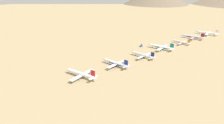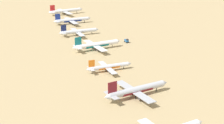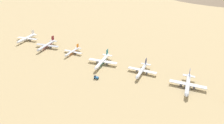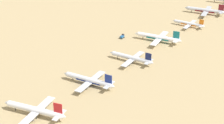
{
  "view_description": "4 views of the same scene",
  "coord_description": "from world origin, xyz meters",
  "px_view_note": "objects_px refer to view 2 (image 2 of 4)",
  "views": [
    {
      "loc": [
        -168.16,
        277.17,
        105.49
      ],
      "look_at": [
        7.79,
        107.84,
        6.49
      ],
      "focal_mm": 31.97,
      "sensor_mm": 36.0,
      "label": 1
    },
    {
      "loc": [
        -84.93,
        -287.14,
        93.54
      ],
      "look_at": [
        1.01,
        -44.28,
        3.03
      ],
      "focal_mm": 57.11,
      "sensor_mm": 36.0,
      "label": 2
    },
    {
      "loc": [
        187.87,
        114.37,
        114.73
      ],
      "look_at": [
        -3.15,
        10.41,
        3.78
      ],
      "focal_mm": 30.98,
      "sensor_mm": 36.0,
      "label": 3
    },
    {
      "loc": [
        -155.62,
        306.83,
        145.69
      ],
      "look_at": [
        9.81,
        65.78,
        3.08
      ],
      "focal_mm": 62.53,
      "sensor_mm": 36.0,
      "label": 4
    }
  ],
  "objects_px": {
    "parked_jet_2": "(109,67)",
    "parked_jet_5": "(72,20)",
    "parked_jet_3": "(97,45)",
    "parked_jet_1": "(136,90)",
    "service_truck": "(127,40)",
    "parked_jet_6": "(65,11)",
    "parked_jet_4": "(79,31)"
  },
  "relations": [
    {
      "from": "parked_jet_3",
      "to": "service_truck",
      "type": "distance_m",
      "value": 35.3
    },
    {
      "from": "parked_jet_1",
      "to": "parked_jet_5",
      "type": "relative_size",
      "value": 1.03
    },
    {
      "from": "parked_jet_6",
      "to": "service_truck",
      "type": "height_order",
      "value": "parked_jet_6"
    },
    {
      "from": "parked_jet_1",
      "to": "parked_jet_4",
      "type": "relative_size",
      "value": 1.1
    },
    {
      "from": "parked_jet_2",
      "to": "parked_jet_5",
      "type": "bearing_deg",
      "value": 86.33
    },
    {
      "from": "parked_jet_4",
      "to": "parked_jet_5",
      "type": "distance_m",
      "value": 52.26
    },
    {
      "from": "parked_jet_3",
      "to": "parked_jet_5",
      "type": "height_order",
      "value": "parked_jet_3"
    },
    {
      "from": "parked_jet_1",
      "to": "parked_jet_5",
      "type": "distance_m",
      "value": 205.96
    },
    {
      "from": "parked_jet_3",
      "to": "service_truck",
      "type": "bearing_deg",
      "value": 19.66
    },
    {
      "from": "parked_jet_5",
      "to": "service_truck",
      "type": "distance_m",
      "value": 97.14
    },
    {
      "from": "parked_jet_2",
      "to": "parked_jet_5",
      "type": "distance_m",
      "value": 158.23
    },
    {
      "from": "parked_jet_3",
      "to": "parked_jet_6",
      "type": "bearing_deg",
      "value": 87.47
    },
    {
      "from": "parked_jet_3",
      "to": "parked_jet_6",
      "type": "xyz_separation_m",
      "value": [
        6.95,
        157.25,
        0.12
      ]
    },
    {
      "from": "parked_jet_1",
      "to": "parked_jet_5",
      "type": "xyz_separation_m",
      "value": [
        8.48,
        205.79,
        -0.13
      ]
    },
    {
      "from": "parked_jet_5",
      "to": "service_truck",
      "type": "height_order",
      "value": "parked_jet_5"
    },
    {
      "from": "parked_jet_1",
      "to": "service_truck",
      "type": "xyz_separation_m",
      "value": [
        38.76,
        113.51,
        -2.39
      ]
    },
    {
      "from": "parked_jet_2",
      "to": "parked_jet_5",
      "type": "relative_size",
      "value": 0.79
    },
    {
      "from": "parked_jet_1",
      "to": "parked_jet_3",
      "type": "bearing_deg",
      "value": 86.85
    },
    {
      "from": "parked_jet_3",
      "to": "parked_jet_4",
      "type": "bearing_deg",
      "value": 93.04
    },
    {
      "from": "parked_jet_6",
      "to": "service_truck",
      "type": "relative_size",
      "value": 8.92
    },
    {
      "from": "parked_jet_2",
      "to": "service_truck",
      "type": "xyz_separation_m",
      "value": [
        40.39,
        65.62,
        -1.37
      ]
    },
    {
      "from": "parked_jet_2",
      "to": "service_truck",
      "type": "bearing_deg",
      "value": 58.39
    },
    {
      "from": "parked_jet_4",
      "to": "parked_jet_6",
      "type": "bearing_deg",
      "value": 84.72
    },
    {
      "from": "parked_jet_2",
      "to": "parked_jet_6",
      "type": "distance_m",
      "value": 211.5
    },
    {
      "from": "parked_jet_2",
      "to": "service_truck",
      "type": "relative_size",
      "value": 6.77
    },
    {
      "from": "parked_jet_1",
      "to": "service_truck",
      "type": "distance_m",
      "value": 119.97
    },
    {
      "from": "parked_jet_1",
      "to": "parked_jet_3",
      "type": "distance_m",
      "value": 101.82
    },
    {
      "from": "parked_jet_1",
      "to": "service_truck",
      "type": "relative_size",
      "value": 8.74
    },
    {
      "from": "parked_jet_4",
      "to": "service_truck",
      "type": "distance_m",
      "value": 54.05
    },
    {
      "from": "parked_jet_1",
      "to": "service_truck",
      "type": "height_order",
      "value": "parked_jet_1"
    },
    {
      "from": "parked_jet_2",
      "to": "parked_jet_3",
      "type": "relative_size",
      "value": 0.76
    },
    {
      "from": "parked_jet_3",
      "to": "service_truck",
      "type": "xyz_separation_m",
      "value": [
        33.17,
        11.85,
        -2.43
      ]
    }
  ]
}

